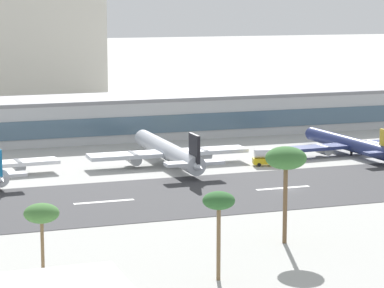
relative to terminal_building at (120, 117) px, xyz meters
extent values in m
plane|color=#A8A8A3|center=(14.75, -79.40, -5.91)|extent=(1400.00, 1400.00, 0.00)
cube|color=#38383A|center=(14.75, -77.81, -5.87)|extent=(800.00, 36.35, 0.08)
cube|color=white|center=(-23.59, -77.81, -5.82)|extent=(12.00, 1.20, 0.01)
cube|color=white|center=(14.66, -77.81, -5.82)|extent=(12.00, 1.20, 0.01)
cube|color=#B7BABC|center=(0.00, 0.06, -0.50)|extent=(217.88, 21.70, 10.81)
cube|color=#476075|center=(0.00, -10.94, -1.04)|extent=(211.34, 0.30, 4.86)
cube|color=gray|center=(0.00, 0.06, 5.40)|extent=(220.05, 21.91, 1.00)
cone|color=silver|center=(-41.46, -62.74, -2.97)|extent=(3.82, 7.02, 3.41)
cylinder|color=gray|center=(-35.17, -44.12, -4.01)|extent=(2.78, 5.45, 2.47)
cylinder|color=silver|center=(0.17, -43.92, -2.62)|extent=(4.35, 42.43, 4.24)
sphere|color=silver|center=(0.23, -22.71, -2.62)|extent=(4.03, 4.03, 4.03)
cone|color=silver|center=(0.12, -65.13, -2.62)|extent=(3.84, 7.65, 3.82)
cube|color=silver|center=(0.17, -44.77, -3.04)|extent=(38.59, 6.47, 0.93)
cylinder|color=gray|center=(8.85, -44.79, -3.79)|extent=(2.77, 5.95, 2.76)
cylinder|color=gray|center=(-8.51, -44.75, -3.79)|extent=(2.77, 5.95, 2.76)
cube|color=silver|center=(0.12, -63.44, -2.20)|extent=(13.13, 3.53, 0.75)
cube|color=black|center=(0.12, -63.44, 0.77)|extent=(0.69, 5.73, 6.79)
cylinder|color=black|center=(0.17, -46.04, -5.32)|extent=(0.76, 0.76, 1.17)
cylinder|color=navy|center=(47.60, -45.84, -3.13)|extent=(5.92, 35.98, 3.58)
sphere|color=navy|center=(46.43, -27.97, -3.13)|extent=(3.40, 3.40, 3.40)
cube|color=navy|center=(47.65, -46.56, -3.49)|extent=(33.94, 7.57, 0.79)
cylinder|color=gray|center=(55.21, -46.06, -4.12)|extent=(2.65, 5.16, 2.33)
cylinder|color=gray|center=(40.09, -47.06, -4.12)|extent=(2.65, 5.16, 2.33)
cylinder|color=black|center=(47.72, -47.63, -5.42)|extent=(0.64, 0.64, 0.99)
cube|color=gold|center=(22.81, -53.57, -4.76)|extent=(8.88, 4.68, 1.40)
cylinder|color=silver|center=(21.82, -53.31, -3.01)|extent=(6.12, 3.51, 2.10)
cube|color=gold|center=(25.93, -54.39, -3.16)|extent=(2.58, 2.83, 1.80)
cylinder|color=black|center=(25.35, -55.58, -5.46)|extent=(0.94, 0.50, 0.90)
cylinder|color=black|center=(26.02, -53.07, -5.46)|extent=(0.94, 0.50, 0.90)
cylinder|color=black|center=(19.60, -54.06, -5.46)|extent=(0.94, 0.50, 0.90)
cylinder|color=black|center=(20.26, -51.55, -5.46)|extent=(0.94, 0.50, 0.90)
cylinder|color=brown|center=(-19.91, -130.35, -0.18)|extent=(0.57, 0.57, 11.46)
ellipsoid|color=#2D602D|center=(-19.91, -130.35, 5.55)|extent=(4.56, 4.56, 2.51)
cylinder|color=brown|center=(-2.94, -116.00, 1.09)|extent=(0.70, 0.70, 14.00)
ellipsoid|color=#386B33|center=(-2.94, -116.00, 8.09)|extent=(6.64, 6.64, 3.65)
cylinder|color=brown|center=(-43.19, -122.33, -1.07)|extent=(0.48, 0.48, 9.67)
ellipsoid|color=#427538|center=(-43.19, -122.33, 3.76)|extent=(4.97, 4.97, 2.73)
camera|label=1|loc=(-63.15, -242.66, 33.28)|focal=83.23mm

